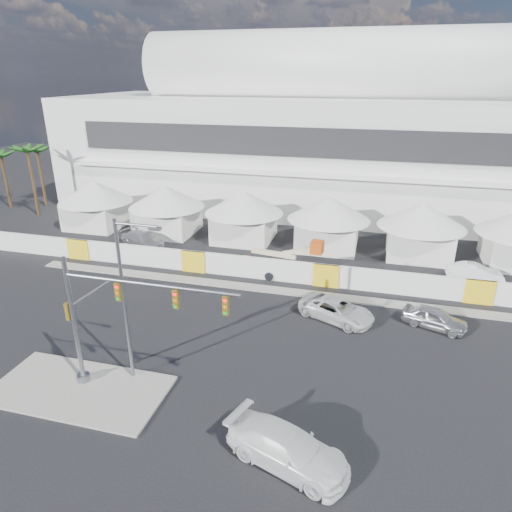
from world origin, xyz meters
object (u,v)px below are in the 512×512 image
(lot_car_c, at_px, (143,240))
(pickup_curb, at_px, (337,310))
(boom_lift, at_px, (268,264))
(pickup_near, at_px, (288,448))
(lot_car_a, at_px, (475,273))
(streetlight_median, at_px, (127,292))
(sedan_silver, at_px, (435,318))
(traffic_mast, at_px, (106,320))

(lot_car_c, bearing_deg, pickup_curb, -91.11)
(boom_lift, bearing_deg, pickup_curb, -35.15)
(pickup_near, height_order, lot_car_a, pickup_near)
(pickup_curb, relative_size, streetlight_median, 0.57)
(sedan_silver, height_order, lot_car_a, lot_car_a)
(lot_car_c, xyz_separation_m, boom_lift, (14.26, -3.50, 0.27))
(streetlight_median, bearing_deg, sedan_silver, 31.48)
(lot_car_a, bearing_deg, pickup_near, 152.41)
(traffic_mast, bearing_deg, lot_car_a, 43.12)
(traffic_mast, bearing_deg, lot_car_c, 113.91)
(pickup_near, relative_size, streetlight_median, 0.61)
(pickup_curb, height_order, lot_car_a, pickup_curb)
(pickup_curb, distance_m, traffic_mast, 16.61)
(pickup_near, xyz_separation_m, streetlight_median, (-9.90, 3.92, 4.90))
(boom_lift, bearing_deg, sedan_silver, -14.60)
(sedan_silver, xyz_separation_m, pickup_near, (-7.75, -14.73, 0.12))
(pickup_near, xyz_separation_m, lot_car_c, (-20.16, 24.10, -0.09))
(sedan_silver, distance_m, lot_car_c, 29.44)
(sedan_silver, height_order, pickup_near, pickup_near)
(pickup_curb, relative_size, traffic_mast, 0.55)
(lot_car_a, bearing_deg, sedan_silver, 154.69)
(pickup_curb, xyz_separation_m, traffic_mast, (-11.59, -11.31, 3.70))
(boom_lift, bearing_deg, lot_car_a, 19.25)
(lot_car_c, relative_size, traffic_mast, 0.53)
(traffic_mast, relative_size, boom_lift, 1.29)
(sedan_silver, height_order, lot_car_c, lot_car_c)
(sedan_silver, xyz_separation_m, traffic_mast, (-18.46, -11.94, 3.73))
(sedan_silver, distance_m, streetlight_median, 21.30)
(lot_car_c, bearing_deg, sedan_silver, -84.23)
(boom_lift, bearing_deg, streetlight_median, -94.83)
(lot_car_a, xyz_separation_m, lot_car_c, (-32.02, 0.18, 0.02))
(pickup_near, height_order, traffic_mast, traffic_mast)
(sedan_silver, xyz_separation_m, lot_car_a, (4.11, 9.19, 0.01))
(streetlight_median, relative_size, boom_lift, 1.25)
(streetlight_median, distance_m, boom_lift, 17.79)
(lot_car_a, distance_m, lot_car_c, 32.02)
(traffic_mast, xyz_separation_m, boom_lift, (4.81, 17.81, -3.43))
(lot_car_c, xyz_separation_m, traffic_mast, (9.45, -21.31, 3.70))
(lot_car_a, xyz_separation_m, streetlight_median, (-21.76, -20.00, 5.01))
(sedan_silver, xyz_separation_m, streetlight_median, (-17.65, -10.81, 5.02))
(pickup_near, relative_size, lot_car_a, 1.29)
(pickup_curb, relative_size, lot_car_a, 1.20)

